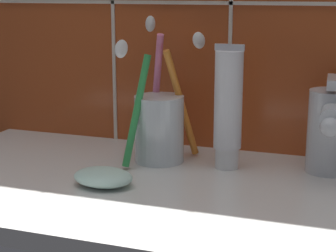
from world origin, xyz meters
The scene contains 5 objects.
sink_counter centered at (0.00, 0.00, 1.00)cm, with size 68.66×33.69×2.00cm, color silver.
toothbrush_cup centered at (-5.58, 8.18, 7.04)cm, with size 9.53×12.75×18.73cm.
toothpaste_tube centered at (3.53, 8.06, 9.74)cm, with size 3.64×3.46×15.55cm.
sink_faucet centered at (15.68, 10.11, 7.63)cm, with size 5.44×10.42×11.79cm.
soap_bar centered at (-8.30, -3.19, 3.06)cm, with size 7.02×5.02×2.11cm, color silver.
Camera 1 is at (18.53, -58.35, 24.03)cm, focal length 60.00 mm.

